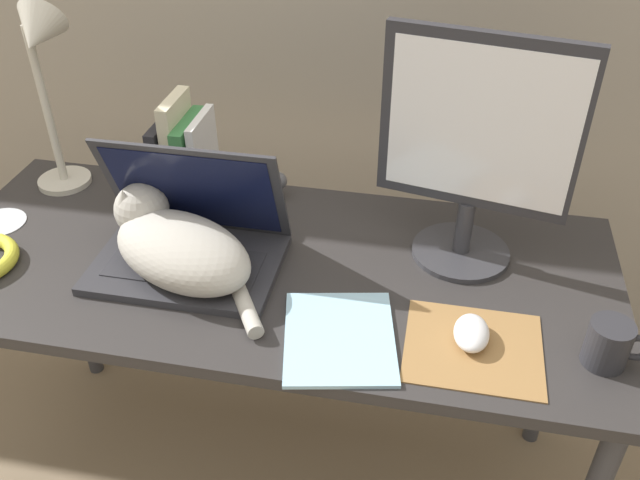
{
  "coord_description": "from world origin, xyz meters",
  "views": [
    {
      "loc": [
        0.33,
        -0.78,
        1.63
      ],
      "look_at": [
        0.12,
        0.29,
        0.84
      ],
      "focal_mm": 38.0,
      "sensor_mm": 36.0,
      "label": 1
    }
  ],
  "objects_px": {
    "laptop": "(190,241)",
    "external_monitor": "(476,147)",
    "cat": "(176,245)",
    "book_row": "(184,156)",
    "notepad": "(339,337)",
    "webcam": "(279,182)",
    "mug": "(610,344)",
    "desk_lamp": "(43,68)",
    "computer_mouse": "(471,333)"
  },
  "relations": [
    {
      "from": "external_monitor",
      "to": "webcam",
      "type": "bearing_deg",
      "value": 161.53
    },
    {
      "from": "cat",
      "to": "external_monitor",
      "type": "distance_m",
      "value": 0.63
    },
    {
      "from": "external_monitor",
      "to": "mug",
      "type": "bearing_deg",
      "value": -46.35
    },
    {
      "from": "external_monitor",
      "to": "webcam",
      "type": "distance_m",
      "value": 0.52
    },
    {
      "from": "cat",
      "to": "notepad",
      "type": "height_order",
      "value": "cat"
    },
    {
      "from": "external_monitor",
      "to": "book_row",
      "type": "relative_size",
      "value": 1.9
    },
    {
      "from": "computer_mouse",
      "to": "mug",
      "type": "bearing_deg",
      "value": -1.36
    },
    {
      "from": "book_row",
      "to": "mug",
      "type": "xyz_separation_m",
      "value": [
        0.92,
        -0.39,
        -0.07
      ]
    },
    {
      "from": "webcam",
      "to": "mug",
      "type": "relative_size",
      "value": 0.58
    },
    {
      "from": "cat",
      "to": "book_row",
      "type": "bearing_deg",
      "value": 106.49
    },
    {
      "from": "mug",
      "to": "notepad",
      "type": "bearing_deg",
      "value": -175.75
    },
    {
      "from": "cat",
      "to": "computer_mouse",
      "type": "relative_size",
      "value": 4.03
    },
    {
      "from": "notepad",
      "to": "webcam",
      "type": "distance_m",
      "value": 0.51
    },
    {
      "from": "computer_mouse",
      "to": "book_row",
      "type": "xyz_separation_m",
      "value": [
        -0.69,
        0.38,
        0.09
      ]
    },
    {
      "from": "computer_mouse",
      "to": "notepad",
      "type": "relative_size",
      "value": 0.35
    },
    {
      "from": "computer_mouse",
      "to": "book_row",
      "type": "bearing_deg",
      "value": 150.96
    },
    {
      "from": "webcam",
      "to": "external_monitor",
      "type": "bearing_deg",
      "value": -18.47
    },
    {
      "from": "external_monitor",
      "to": "book_row",
      "type": "bearing_deg",
      "value": 170.34
    },
    {
      "from": "mug",
      "to": "cat",
      "type": "bearing_deg",
      "value": 173.26
    },
    {
      "from": "external_monitor",
      "to": "desk_lamp",
      "type": "bearing_deg",
      "value": 175.33
    },
    {
      "from": "laptop",
      "to": "external_monitor",
      "type": "distance_m",
      "value": 0.62
    },
    {
      "from": "computer_mouse",
      "to": "webcam",
      "type": "xyz_separation_m",
      "value": [
        -0.47,
        0.42,
        0.02
      ]
    },
    {
      "from": "laptop",
      "to": "mug",
      "type": "height_order",
      "value": "laptop"
    },
    {
      "from": "cat",
      "to": "book_row",
      "type": "xyz_separation_m",
      "value": [
        -0.09,
        0.29,
        0.04
      ]
    },
    {
      "from": "laptop",
      "to": "cat",
      "type": "xyz_separation_m",
      "value": [
        -0.01,
        -0.04,
        0.02
      ]
    },
    {
      "from": "cat",
      "to": "external_monitor",
      "type": "xyz_separation_m",
      "value": [
        0.58,
        0.18,
        0.19
      ]
    },
    {
      "from": "external_monitor",
      "to": "webcam",
      "type": "xyz_separation_m",
      "value": [
        -0.44,
        0.15,
        -0.22
      ]
    },
    {
      "from": "laptop",
      "to": "external_monitor",
      "type": "relative_size",
      "value": 0.79
    },
    {
      "from": "cat",
      "to": "notepad",
      "type": "distance_m",
      "value": 0.39
    },
    {
      "from": "computer_mouse",
      "to": "mug",
      "type": "height_order",
      "value": "mug"
    },
    {
      "from": "webcam",
      "to": "laptop",
      "type": "bearing_deg",
      "value": -113.23
    },
    {
      "from": "desk_lamp",
      "to": "computer_mouse",
      "type": "bearing_deg",
      "value": -19.51
    },
    {
      "from": "external_monitor",
      "to": "webcam",
      "type": "height_order",
      "value": "external_monitor"
    },
    {
      "from": "laptop",
      "to": "notepad",
      "type": "height_order",
      "value": "laptop"
    },
    {
      "from": "computer_mouse",
      "to": "notepad",
      "type": "distance_m",
      "value": 0.24
    },
    {
      "from": "cat",
      "to": "webcam",
      "type": "height_order",
      "value": "cat"
    },
    {
      "from": "webcam",
      "to": "mug",
      "type": "height_order",
      "value": "mug"
    },
    {
      "from": "computer_mouse",
      "to": "external_monitor",
      "type": "bearing_deg",
      "value": 95.56
    },
    {
      "from": "external_monitor",
      "to": "mug",
      "type": "height_order",
      "value": "external_monitor"
    },
    {
      "from": "computer_mouse",
      "to": "book_row",
      "type": "relative_size",
      "value": 0.38
    },
    {
      "from": "desk_lamp",
      "to": "notepad",
      "type": "height_order",
      "value": "desk_lamp"
    },
    {
      "from": "computer_mouse",
      "to": "desk_lamp",
      "type": "relative_size",
      "value": 0.21
    },
    {
      "from": "desk_lamp",
      "to": "laptop",
      "type": "bearing_deg",
      "value": -28.68
    },
    {
      "from": "laptop",
      "to": "external_monitor",
      "type": "xyz_separation_m",
      "value": [
        0.56,
        0.14,
        0.21
      ]
    },
    {
      "from": "book_row",
      "to": "desk_lamp",
      "type": "bearing_deg",
      "value": -173.22
    },
    {
      "from": "notepad",
      "to": "cat",
      "type": "bearing_deg",
      "value": 159.74
    },
    {
      "from": "desk_lamp",
      "to": "mug",
      "type": "xyz_separation_m",
      "value": [
        1.22,
        -0.35,
        -0.27
      ]
    },
    {
      "from": "cat",
      "to": "mug",
      "type": "bearing_deg",
      "value": -6.74
    },
    {
      "from": "cat",
      "to": "external_monitor",
      "type": "relative_size",
      "value": 0.81
    },
    {
      "from": "laptop",
      "to": "mug",
      "type": "distance_m",
      "value": 0.84
    }
  ]
}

